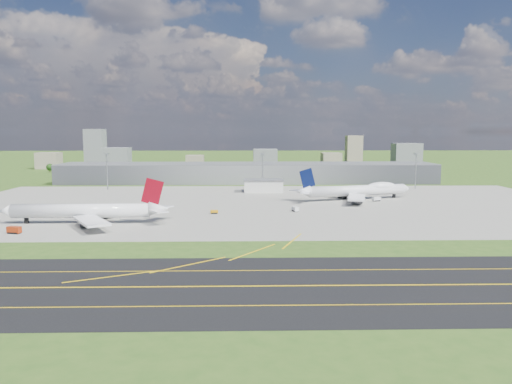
{
  "coord_description": "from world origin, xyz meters",
  "views": [
    {
      "loc": [
        -3.03,
        -238.53,
        40.85
      ],
      "look_at": [
        3.19,
        24.46,
        9.0
      ],
      "focal_mm": 35.0,
      "sensor_mm": 36.0,
      "label": 1
    }
  ],
  "objects_px": {
    "crash_tender": "(14,230)",
    "van_white_far": "(376,199)",
    "fire_truck": "(93,218)",
    "van_white_near": "(295,209)",
    "airliner_blue_quad": "(358,191)",
    "tug_yellow": "(214,212)",
    "airliner_red_twin": "(87,211)"
  },
  "relations": [
    {
      "from": "airliner_red_twin",
      "to": "van_white_far",
      "type": "distance_m",
      "value": 163.14
    },
    {
      "from": "van_white_near",
      "to": "van_white_far",
      "type": "xyz_separation_m",
      "value": [
        51.82,
        36.9,
        -0.02
      ]
    },
    {
      "from": "airliner_red_twin",
      "to": "crash_tender",
      "type": "xyz_separation_m",
      "value": [
        -22.42,
        -22.41,
        -4.01
      ]
    },
    {
      "from": "fire_truck",
      "to": "van_white_far",
      "type": "bearing_deg",
      "value": 3.3
    },
    {
      "from": "airliner_blue_quad",
      "to": "fire_truck",
      "type": "height_order",
      "value": "airliner_blue_quad"
    },
    {
      "from": "fire_truck",
      "to": "van_white_near",
      "type": "xyz_separation_m",
      "value": [
        95.43,
        27.0,
        -0.35
      ]
    },
    {
      "from": "fire_truck",
      "to": "airliner_blue_quad",
      "type": "bearing_deg",
      "value": 7.27
    },
    {
      "from": "van_white_far",
      "to": "fire_truck",
      "type": "bearing_deg",
      "value": -179.29
    },
    {
      "from": "crash_tender",
      "to": "tug_yellow",
      "type": "bearing_deg",
      "value": 45.58
    },
    {
      "from": "crash_tender",
      "to": "van_white_near",
      "type": "distance_m",
      "value": 130.32
    },
    {
      "from": "airliner_blue_quad",
      "to": "van_white_far",
      "type": "height_order",
      "value": "airliner_blue_quad"
    },
    {
      "from": "airliner_red_twin",
      "to": "fire_truck",
      "type": "height_order",
      "value": "airliner_red_twin"
    },
    {
      "from": "crash_tender",
      "to": "tug_yellow",
      "type": "distance_m",
      "value": 90.84
    },
    {
      "from": "tug_yellow",
      "to": "van_white_near",
      "type": "bearing_deg",
      "value": -3.22
    },
    {
      "from": "fire_truck",
      "to": "airliner_red_twin",
      "type": "bearing_deg",
      "value": -124.79
    },
    {
      "from": "fire_truck",
      "to": "van_white_far",
      "type": "relative_size",
      "value": 1.46
    },
    {
      "from": "crash_tender",
      "to": "airliner_red_twin",
      "type": "bearing_deg",
      "value": 59.18
    },
    {
      "from": "crash_tender",
      "to": "van_white_far",
      "type": "bearing_deg",
      "value": 42.06
    },
    {
      "from": "crash_tender",
      "to": "tug_yellow",
      "type": "height_order",
      "value": "crash_tender"
    },
    {
      "from": "van_white_near",
      "to": "airliner_blue_quad",
      "type": "bearing_deg",
      "value": -58.98
    },
    {
      "from": "fire_truck",
      "to": "crash_tender",
      "type": "relative_size",
      "value": 1.33
    },
    {
      "from": "airliner_red_twin",
      "to": "van_white_near",
      "type": "relative_size",
      "value": 13.68
    },
    {
      "from": "airliner_red_twin",
      "to": "crash_tender",
      "type": "bearing_deg",
      "value": 44.65
    },
    {
      "from": "fire_truck",
      "to": "van_white_near",
      "type": "bearing_deg",
      "value": -4.36
    },
    {
      "from": "airliner_red_twin",
      "to": "airliner_blue_quad",
      "type": "relative_size",
      "value": 1.0
    },
    {
      "from": "tug_yellow",
      "to": "crash_tender",
      "type": "bearing_deg",
      "value": -160.17
    },
    {
      "from": "airliner_blue_quad",
      "to": "tug_yellow",
      "type": "distance_m",
      "value": 97.74
    },
    {
      "from": "fire_truck",
      "to": "tug_yellow",
      "type": "distance_m",
      "value": 58.0
    },
    {
      "from": "airliner_blue_quad",
      "to": "tug_yellow",
      "type": "xyz_separation_m",
      "value": [
        -83.56,
        -50.49,
        -4.6
      ]
    },
    {
      "from": "fire_truck",
      "to": "van_white_near",
      "type": "height_order",
      "value": "fire_truck"
    },
    {
      "from": "airliner_red_twin",
      "to": "airliner_blue_quad",
      "type": "bearing_deg",
      "value": -151.81
    },
    {
      "from": "fire_truck",
      "to": "crash_tender",
      "type": "bearing_deg",
      "value": -151.79
    }
  ]
}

